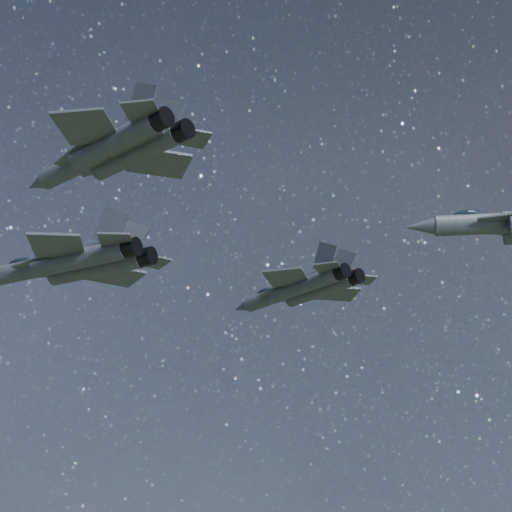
% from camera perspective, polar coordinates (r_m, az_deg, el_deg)
% --- Properties ---
extents(jet_lead, '(19.64, 13.84, 4.97)m').
position_cam_1_polar(jet_lead, '(75.14, -12.06, -0.44)').
color(jet_lead, '#383E46').
extents(jet_left, '(17.62, 11.54, 4.54)m').
position_cam_1_polar(jet_left, '(86.19, 3.14, -2.14)').
color(jet_left, '#383E46').
extents(jet_right, '(16.52, 11.11, 4.17)m').
position_cam_1_polar(jet_right, '(58.88, -9.51, 6.98)').
color(jet_right, '#383E46').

